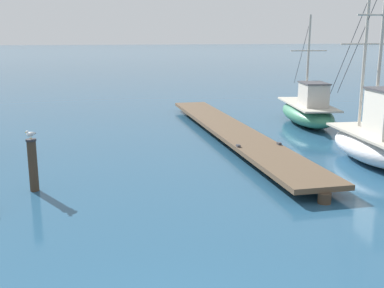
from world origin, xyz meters
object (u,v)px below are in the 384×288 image
object	(u,v)px
fishing_boat_1	(308,111)
mooring_piling	(33,164)
fishing_boat_0	(378,140)
perched_seagull	(31,134)

from	to	relation	value
fishing_boat_1	mooring_piling	size ratio (longest dim) A/B	3.82
fishing_boat_0	fishing_boat_1	distance (m)	7.37
fishing_boat_0	perched_seagull	bearing A→B (deg)	-177.35
fishing_boat_0	perched_seagull	size ratio (longest dim) A/B	21.08
fishing_boat_1	perched_seagull	distance (m)	14.73
fishing_boat_1	perched_seagull	bearing A→B (deg)	-147.71
fishing_boat_0	perched_seagull	xyz separation A→B (m)	(-11.54, -0.53, 0.84)
fishing_boat_0	mooring_piling	bearing A→B (deg)	-177.33
fishing_boat_1	perched_seagull	world-z (taller)	fishing_boat_1
fishing_boat_0	perched_seagull	distance (m)	11.58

